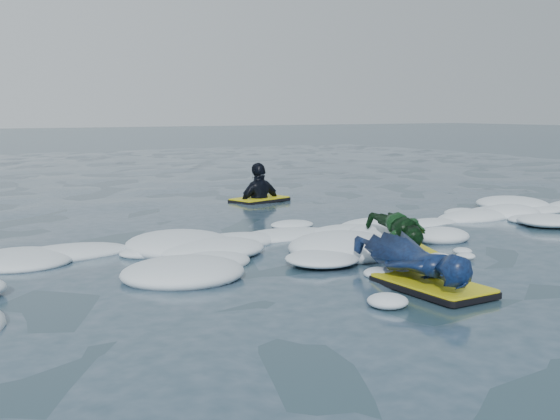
{
  "coord_description": "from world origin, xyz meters",
  "views": [
    {
      "loc": [
        -4.71,
        -5.9,
        1.59
      ],
      "look_at": [
        -0.27,
        1.6,
        0.35
      ],
      "focal_mm": 45.0,
      "sensor_mm": 36.0,
      "label": 1
    }
  ],
  "objects": [
    {
      "name": "ground",
      "position": [
        0.0,
        0.0,
        0.0
      ],
      "size": [
        120.0,
        120.0,
        0.0
      ],
      "primitive_type": "plane",
      "color": "#18253A",
      "rests_on": "ground"
    },
    {
      "name": "foam_band",
      "position": [
        0.0,
        1.03,
        0.0
      ],
      "size": [
        12.0,
        3.1,
        0.3
      ],
      "primitive_type": null,
      "color": "white",
      "rests_on": "ground"
    },
    {
      "name": "waiting_rider_unit",
      "position": [
        1.17,
        4.73,
        -0.07
      ],
      "size": [
        1.14,
        0.82,
        1.54
      ],
      "rotation": [
        0.0,
        0.0,
        0.27
      ],
      "color": "black",
      "rests_on": "ground"
    },
    {
      "name": "prone_woman_unit",
      "position": [
        -0.45,
        -1.15,
        0.22
      ],
      "size": [
        0.89,
        1.72,
        0.43
      ],
      "rotation": [
        0.0,
        0.0,
        1.59
      ],
      "color": "black",
      "rests_on": "ground"
    },
    {
      "name": "prone_child_unit",
      "position": [
        0.5,
        0.16,
        0.22
      ],
      "size": [
        0.9,
        1.23,
        0.43
      ],
      "rotation": [
        0.0,
        0.0,
        1.22
      ],
      "color": "black",
      "rests_on": "ground"
    }
  ]
}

